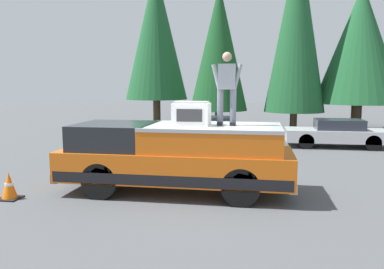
{
  "coord_description": "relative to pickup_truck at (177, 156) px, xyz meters",
  "views": [
    {
      "loc": [
        -9.01,
        -1.21,
        2.61
      ],
      "look_at": [
        0.48,
        0.41,
        1.35
      ],
      "focal_mm": 36.17,
      "sensor_mm": 36.0,
      "label": 1
    }
  ],
  "objects": [
    {
      "name": "compressor_unit",
      "position": [
        -0.14,
        -0.39,
        1.05
      ],
      "size": [
        0.65,
        0.84,
        0.56
      ],
      "color": "white",
      "rests_on": "pickup_truck"
    },
    {
      "name": "traffic_cone",
      "position": [
        -1.24,
        3.64,
        -0.58
      ],
      "size": [
        0.47,
        0.47,
        0.62
      ],
      "color": "black",
      "rests_on": "ground"
    },
    {
      "name": "conifer_center_left",
      "position": [
        12.78,
        -3.86,
        4.89
      ],
      "size": [
        3.22,
        3.22,
        10.44
      ],
      "color": "#4C3826",
      "rests_on": "ground"
    },
    {
      "name": "conifer_right",
      "position": [
        14.48,
        4.32,
        4.78
      ],
      "size": [
        3.8,
        3.8,
        9.66
      ],
      "color": "#4C3826",
      "rests_on": "ground"
    },
    {
      "name": "parked_car_maroon",
      "position": [
        8.17,
        0.26,
        -0.29
      ],
      "size": [
        1.64,
        4.1,
        1.16
      ],
      "color": "maroon",
      "rests_on": "ground"
    },
    {
      "name": "ground_plane",
      "position": [
        0.02,
        -0.7,
        -0.87
      ],
      "size": [
        90.0,
        90.0,
        0.0
      ],
      "primitive_type": "plane",
      "color": "#4C4F51"
    },
    {
      "name": "parked_car_silver",
      "position": [
        7.72,
        -5.17,
        -0.29
      ],
      "size": [
        1.64,
        4.1,
        1.16
      ],
      "color": "silver",
      "rests_on": "ground"
    },
    {
      "name": "conifer_center_right",
      "position": [
        12.77,
        0.28,
        3.72
      ],
      "size": [
        3.22,
        3.22,
        8.07
      ],
      "color": "#4C3826",
      "rests_on": "ground"
    },
    {
      "name": "person_on_truck_bed",
      "position": [
        0.03,
        -1.19,
        1.68
      ],
      "size": [
        0.29,
        0.72,
        1.69
      ],
      "color": "#4C515B",
      "rests_on": "pickup_truck"
    },
    {
      "name": "conifer_left",
      "position": [
        13.35,
        -7.25,
        3.83
      ],
      "size": [
        4.58,
        4.58,
        7.88
      ],
      "color": "#4C3826",
      "rests_on": "ground"
    },
    {
      "name": "pickup_truck",
      "position": [
        0.0,
        0.0,
        0.0
      ],
      "size": [
        2.01,
        5.54,
        1.65
      ],
      "color": "orange",
      "rests_on": "ground"
    }
  ]
}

